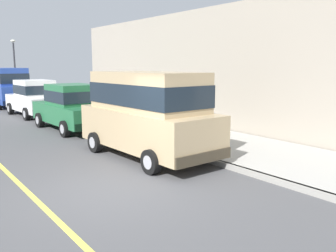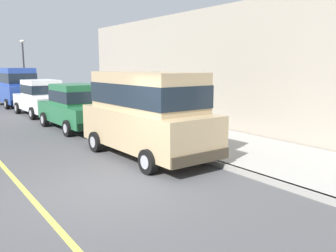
# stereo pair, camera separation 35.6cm
# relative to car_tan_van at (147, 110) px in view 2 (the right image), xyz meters

# --- Properties ---
(ground_plane) EXTENTS (80.00, 80.00, 0.00)m
(ground_plane) POSITION_rel_car_tan_van_xyz_m (-2.18, -1.98, -1.39)
(ground_plane) COLOR #4C4C4F
(curb) EXTENTS (0.16, 64.00, 0.14)m
(curb) POSITION_rel_car_tan_van_xyz_m (1.02, -1.98, -1.32)
(curb) COLOR gray
(curb) RESTS_ON ground
(sidewalk) EXTENTS (3.60, 64.00, 0.14)m
(sidewalk) POSITION_rel_car_tan_van_xyz_m (2.82, -1.98, -1.32)
(sidewalk) COLOR #A8A59E
(sidewalk) RESTS_ON ground
(lane_centre_line) EXTENTS (0.12, 57.60, 0.01)m
(lane_centre_line) POSITION_rel_car_tan_van_xyz_m (-3.78, -1.98, -1.39)
(lane_centre_line) COLOR #E0D64C
(lane_centre_line) RESTS_ON ground
(car_tan_van) EXTENTS (2.25, 4.96, 2.52)m
(car_tan_van) POSITION_rel_car_tan_van_xyz_m (0.00, 0.00, 0.00)
(car_tan_van) COLOR tan
(car_tan_van) RESTS_ON ground
(car_green_sedan) EXTENTS (2.12, 4.64, 1.92)m
(car_green_sedan) POSITION_rel_car_tan_van_xyz_m (-0.01, 5.72, -0.41)
(car_green_sedan) COLOR #23663D
(car_green_sedan) RESTS_ON ground
(car_white_sedan) EXTENTS (2.14, 4.66, 1.92)m
(car_white_sedan) POSITION_rel_car_tan_van_xyz_m (0.02, 10.93, -0.41)
(car_white_sedan) COLOR white
(car_white_sedan) RESTS_ON ground
(car_blue_van) EXTENTS (2.20, 4.93, 2.52)m
(car_blue_van) POSITION_rel_car_tan_van_xyz_m (-0.06, 16.39, 0.00)
(car_blue_van) COLOR #28479E
(car_blue_van) RESTS_ON ground
(dog_brown) EXTENTS (0.76, 0.23, 0.49)m
(dog_brown) POSITION_rel_car_tan_van_xyz_m (1.90, 0.05, -0.97)
(dog_brown) COLOR brown
(dog_brown) RESTS_ON sidewalk
(fire_hydrant) EXTENTS (0.34, 0.24, 0.72)m
(fire_hydrant) POSITION_rel_car_tan_van_xyz_m (1.47, 2.80, -0.92)
(fire_hydrant) COLOR gold
(fire_hydrant) RESTS_ON sidewalk
(street_lamp) EXTENTS (0.36, 0.36, 4.42)m
(street_lamp) POSITION_rel_car_tan_van_xyz_m (1.37, 20.01, 1.51)
(street_lamp) COLOR #2D2D33
(street_lamp) RESTS_ON sidewalk
(building_facade) EXTENTS (0.50, 20.00, 5.06)m
(building_facade) POSITION_rel_car_tan_van_xyz_m (4.92, 3.60, 1.13)
(building_facade) COLOR #9E9384
(building_facade) RESTS_ON ground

